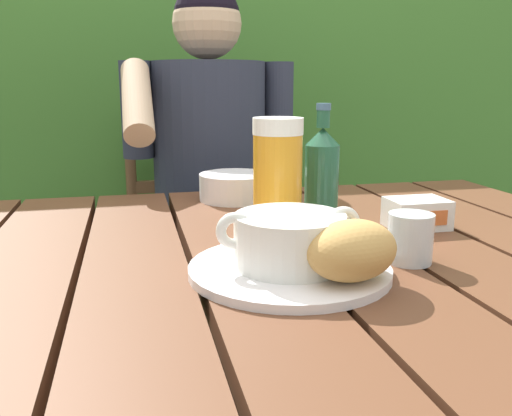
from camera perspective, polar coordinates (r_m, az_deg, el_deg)
dining_table at (r=0.87m, az=-1.82°, el=-9.58°), size 1.41×0.95×0.72m
hedge_backdrop at (r=2.31m, az=-5.88°, el=11.92°), size 3.43×0.84×2.42m
chair_near_diner at (r=1.78m, az=-5.48°, el=-3.19°), size 0.49×0.46×0.95m
person_eating at (r=1.54m, az=-4.79°, el=3.80°), size 0.48×0.47×1.24m
serving_plate at (r=0.74m, az=3.54°, el=-6.45°), size 0.28×0.28×0.01m
soup_bowl at (r=0.73m, az=3.59°, el=-3.25°), size 0.20×0.15×0.08m
bread_roll at (r=0.68m, az=10.10°, el=-4.41°), size 0.15×0.14×0.08m
beer_glass at (r=0.91m, az=2.30°, el=3.37°), size 0.08×0.08×0.20m
beer_bottle at (r=0.99m, az=6.97°, el=3.57°), size 0.06×0.06×0.22m
water_glass_small at (r=0.81m, az=15.98°, el=-3.07°), size 0.06×0.06×0.07m
butter_tub at (r=1.00m, az=16.64°, el=-0.54°), size 0.10×0.08×0.05m
table_knife at (r=0.85m, az=11.90°, el=-4.16°), size 0.15×0.02×0.01m
diner_bowl at (r=1.19m, az=-2.21°, el=2.27°), size 0.16×0.16×0.06m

